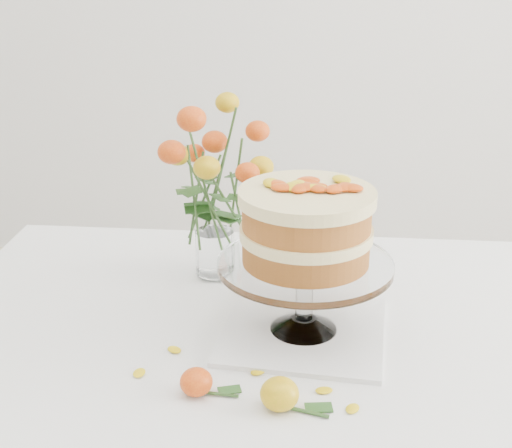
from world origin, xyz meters
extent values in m
cube|color=tan|center=(0.00, 0.00, 0.73)|extent=(1.40, 0.90, 0.04)
cylinder|color=tan|center=(-0.62, 0.37, 0.35)|extent=(0.06, 0.06, 0.71)
cube|color=white|center=(0.00, 0.00, 0.75)|extent=(1.42, 0.92, 0.01)
cube|color=white|center=(0.00, 0.46, 0.65)|extent=(1.42, 0.01, 0.20)
cube|color=white|center=(-0.06, 0.03, 0.76)|extent=(0.29, 0.29, 0.01)
cylinder|color=white|center=(-0.06, 0.03, 0.83)|extent=(0.03, 0.03, 0.09)
cylinder|color=white|center=(-0.06, 0.03, 0.88)|extent=(0.29, 0.29, 0.01)
cylinder|color=#A95D26|center=(-0.06, 0.03, 0.91)|extent=(0.23, 0.23, 0.04)
cylinder|color=#FADEA1|center=(-0.06, 0.03, 0.94)|extent=(0.24, 0.24, 0.02)
cylinder|color=#A95D26|center=(-0.06, 0.03, 0.97)|extent=(0.23, 0.23, 0.04)
cylinder|color=#FADEA1|center=(-0.06, 0.03, 1.00)|extent=(0.25, 0.25, 0.02)
cylinder|color=white|center=(-0.23, 0.23, 0.76)|extent=(0.06, 0.06, 0.01)
cylinder|color=white|center=(-0.23, 0.23, 0.81)|extent=(0.08, 0.08, 0.09)
ellipsoid|color=gold|center=(-0.08, -0.18, 0.78)|extent=(0.06, 0.06, 0.05)
cylinder|color=#2E5020|center=(-0.05, -0.19, 0.76)|extent=(0.07, 0.02, 0.01)
ellipsoid|color=red|center=(-0.20, -0.16, 0.78)|extent=(0.05, 0.05, 0.04)
cylinder|color=#2E5020|center=(-0.17, -0.16, 0.76)|extent=(0.06, 0.01, 0.00)
ellipsoid|color=yellow|center=(-0.12, -0.10, 0.76)|extent=(0.03, 0.02, 0.00)
ellipsoid|color=yellow|center=(-0.02, -0.14, 0.76)|extent=(0.03, 0.02, 0.00)
ellipsoid|color=yellow|center=(0.02, -0.18, 0.76)|extent=(0.03, 0.02, 0.00)
ellipsoid|color=yellow|center=(-0.26, -0.05, 0.76)|extent=(0.03, 0.02, 0.00)
ellipsoid|color=yellow|center=(-0.30, -0.12, 0.76)|extent=(0.03, 0.02, 0.00)
camera|label=1|loc=(-0.04, -1.02, 1.37)|focal=50.00mm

